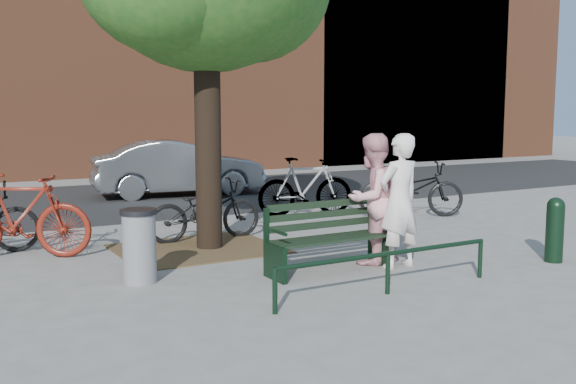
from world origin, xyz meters
TOP-DOWN VIEW (x-y plane):
  - ground at (0.00, 0.00)m, footprint 90.00×90.00m
  - dirt_pit at (-1.00, 2.20)m, footprint 2.40×2.00m
  - road at (0.00, 8.50)m, footprint 40.00×7.00m
  - park_bench at (-0.00, 0.08)m, footprint 1.74×0.54m
  - guard_railing at (0.00, -1.20)m, footprint 3.06×0.06m
  - person_left at (0.95, -0.24)m, footprint 0.70×0.49m
  - person_right at (0.79, 0.15)m, footprint 1.03×0.88m
  - bollard at (3.07, -1.09)m, footprint 0.25×0.25m
  - litter_bin at (-2.35, 0.73)m, footprint 0.45×0.45m
  - bicycle_b at (-3.46, 2.95)m, footprint 2.12×1.52m
  - bicycle_c at (-0.62, 2.81)m, footprint 1.95×0.75m
  - bicycle_d at (2.14, 4.13)m, footprint 2.08×1.00m
  - bicycle_e at (3.95, 2.99)m, footprint 2.22×1.66m
  - parked_car at (1.03, 8.50)m, footprint 4.43×2.04m

SIDE VIEW (x-z plane):
  - ground at x=0.00m, z-range 0.00..0.00m
  - road at x=0.00m, z-range 0.00..0.01m
  - dirt_pit at x=-1.00m, z-range 0.00..0.02m
  - guard_railing at x=0.00m, z-range 0.15..0.66m
  - litter_bin at x=-2.35m, z-range 0.01..0.93m
  - park_bench at x=0.00m, z-range -0.01..0.97m
  - bollard at x=3.07m, z-range 0.03..0.96m
  - bicycle_c at x=-0.62m, z-range 0.00..1.01m
  - bicycle_e at x=3.95m, z-range 0.00..1.12m
  - bicycle_d at x=2.14m, z-range 0.00..1.20m
  - bicycle_b at x=-3.46m, z-range 0.00..1.26m
  - parked_car at x=1.03m, z-range 0.00..1.41m
  - person_right at x=0.79m, z-range 0.00..1.82m
  - person_left at x=0.95m, z-range 0.00..1.83m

